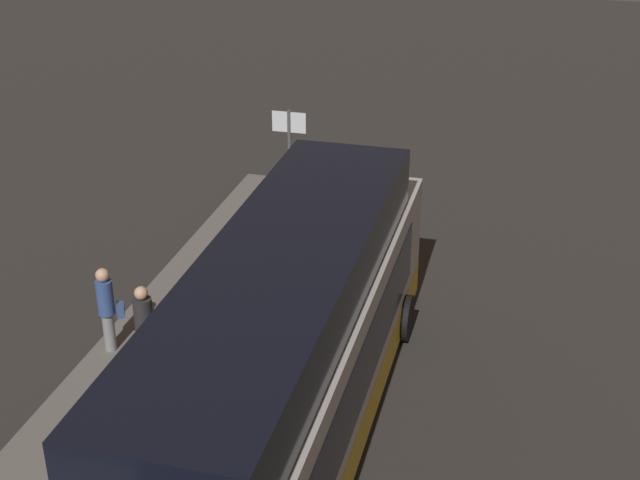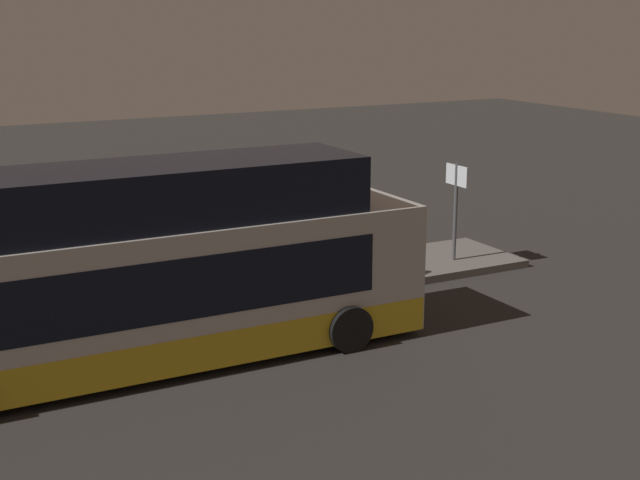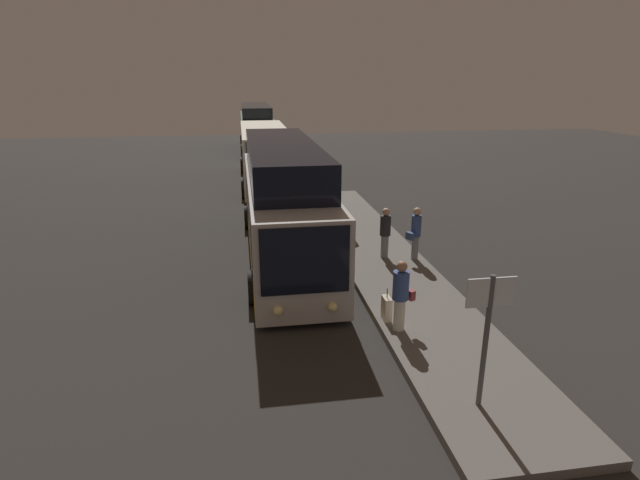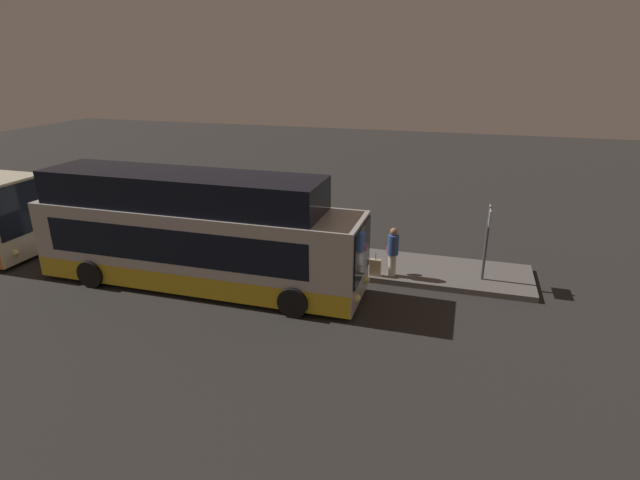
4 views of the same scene
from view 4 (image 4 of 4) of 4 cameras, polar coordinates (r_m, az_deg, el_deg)
The scene contains 9 objects.
ground at distance 17.53m, azimuth -10.05°, elevation -5.17°, with size 80.00×80.00×0.00m, color #2B2826.
platform at distance 19.97m, azimuth -6.30°, elevation -1.42°, with size 20.00×2.78×0.20m.
bus_lead at distance 17.26m, azimuth -14.15°, elevation 0.27°, with size 11.38×2.74×3.90m.
passenger_boarding at distance 17.39m, azimuth 8.31°, elevation -1.14°, with size 0.52×0.64×1.76m.
passenger_waiting at distance 19.58m, azimuth -5.67°, elevation 1.39°, with size 0.42×0.42×1.71m.
passenger_with_bags at distance 20.26m, azimuth -3.77°, elevation 2.25°, with size 0.49×0.58×1.78m.
suitcase at distance 17.56m, azimuth 6.34°, elevation -3.12°, with size 0.40×0.18×0.84m.
sign_post at distance 17.56m, azimuth 18.60°, elevation 0.87°, with size 0.10×0.90×2.61m.
trash_bin at distance 19.95m, azimuth -11.79°, elevation -0.45°, with size 0.44×0.44×0.65m.
Camera 4 is at (7.37, -14.06, 7.42)m, focal length 28.00 mm.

